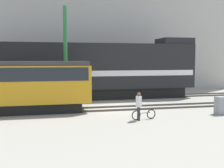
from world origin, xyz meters
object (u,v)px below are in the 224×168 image
Objects in this scene: bicycle at (144,115)px; utility_pole_center at (66,56)px; freight_locomotive at (83,70)px; streetcar at (12,84)px; person at (139,103)px; signal_box at (221,105)px.

utility_pole_center is at bearing 122.53° from bicycle.
freight_locomotive is at bearing 59.42° from utility_pole_center.
freight_locomotive is 2.70× the size of utility_pole_center.
freight_locomotive is at bearing 46.59° from streetcar.
person is (2.20, -9.91, -1.64)m from freight_locomotive.
freight_locomotive is 17.86× the size of signal_box.
freight_locomotive reaches higher than person.
signal_box is at bearing 6.02° from person.
bicycle is 5.65m from signal_box.
person is 8.54m from utility_pole_center.
freight_locomotive is at bearing 131.57° from signal_box.
freight_locomotive is 8.06m from streetcar.
person is (-0.40, -0.21, 0.74)m from bicycle.
signal_box is (8.23, -9.27, -2.09)m from freight_locomotive.
bicycle is 8.84m from utility_pole_center.
utility_pole_center is (3.80, 2.92, 1.94)m from streetcar.
streetcar is 5.16m from utility_pole_center.
utility_pole_center is 6.63× the size of signal_box.
utility_pole_center reaches higher than person.
streetcar is 9.16m from bicycle.
utility_pole_center is at bearing 147.43° from signal_box.
freight_locomotive is at bearing 102.51° from person.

